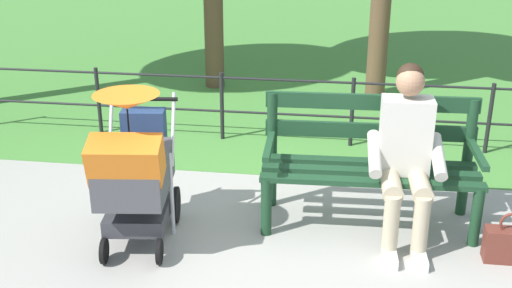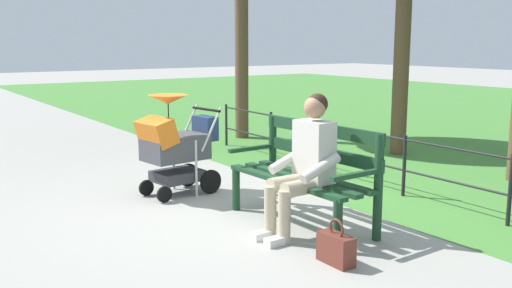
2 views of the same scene
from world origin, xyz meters
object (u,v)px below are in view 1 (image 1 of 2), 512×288
object	(u,v)px
park_bench	(370,156)
handbag	(508,244)
stroller	(134,168)
person_on_bench	(406,151)

from	to	relation	value
park_bench	handbag	size ratio (longest dim) A/B	4.38
stroller	person_on_bench	bearing A→B (deg)	-168.62
park_bench	person_on_bench	distance (m)	0.36
park_bench	handbag	distance (m)	1.14
handbag	park_bench	bearing A→B (deg)	-26.36
park_bench	stroller	size ratio (longest dim) A/B	1.41
person_on_bench	stroller	size ratio (longest dim) A/B	1.11
person_on_bench	park_bench	bearing A→B (deg)	-42.99
stroller	park_bench	bearing A→B (deg)	-159.83
person_on_bench	stroller	world-z (taller)	person_on_bench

